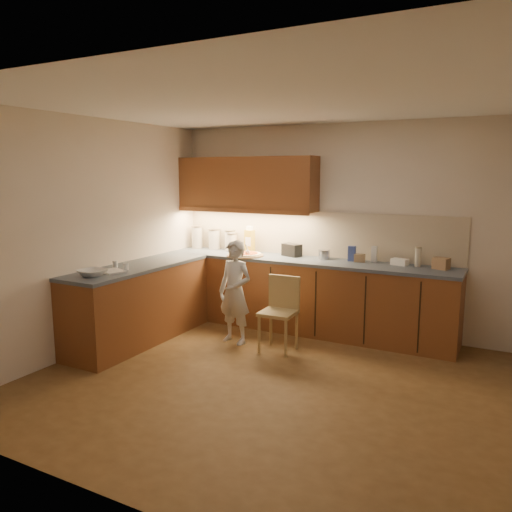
% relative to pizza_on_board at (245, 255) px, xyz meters
% --- Properties ---
extents(room, '(4.54, 4.50, 2.62)m').
position_rel_pizza_on_board_xyz_m(room, '(1.14, -1.55, 0.74)').
color(room, brown).
rests_on(room, ground).
extents(l_counter, '(3.77, 2.62, 0.92)m').
position_rel_pizza_on_board_xyz_m(l_counter, '(0.22, -0.30, -0.48)').
color(l_counter, brown).
rests_on(l_counter, ground).
extents(backsplash, '(3.75, 0.02, 0.58)m').
position_rel_pizza_on_board_xyz_m(backsplash, '(0.77, 0.44, 0.27)').
color(backsplash, beige).
rests_on(backsplash, l_counter).
extents(upper_cabinets, '(1.95, 0.36, 0.73)m').
position_rel_pizza_on_board_xyz_m(upper_cabinets, '(-0.13, 0.27, 0.91)').
color(upper_cabinets, brown).
rests_on(upper_cabinets, ground).
extents(pizza_on_board, '(0.48, 0.48, 0.19)m').
position_rel_pizza_on_board_xyz_m(pizza_on_board, '(0.00, 0.00, 0.00)').
color(pizza_on_board, tan).
rests_on(pizza_on_board, l_counter).
extents(child, '(0.48, 0.36, 1.22)m').
position_rel_pizza_on_board_xyz_m(child, '(0.24, -0.68, -0.33)').
color(child, silver).
rests_on(child, ground).
extents(wooden_chair, '(0.39, 0.39, 0.84)m').
position_rel_pizza_on_board_xyz_m(wooden_chair, '(0.81, -0.64, -0.45)').
color(wooden_chair, tan).
rests_on(wooden_chair, ground).
extents(mixing_bowl, '(0.31, 0.31, 0.07)m').
position_rel_pizza_on_board_xyz_m(mixing_bowl, '(-0.81, -1.86, 0.01)').
color(mixing_bowl, white).
rests_on(mixing_bowl, l_counter).
extents(canister_a, '(0.16, 0.16, 0.32)m').
position_rel_pizza_on_board_xyz_m(canister_a, '(-0.95, 0.29, 0.14)').
color(canister_a, beige).
rests_on(canister_a, l_counter).
extents(canister_b, '(0.17, 0.17, 0.29)m').
position_rel_pizza_on_board_xyz_m(canister_b, '(-0.68, 0.33, 0.13)').
color(canister_b, silver).
rests_on(canister_b, l_counter).
extents(canister_c, '(0.15, 0.15, 0.29)m').
position_rel_pizza_on_board_xyz_m(canister_c, '(-0.42, 0.31, 0.12)').
color(canister_c, silver).
rests_on(canister_c, l_counter).
extents(canister_d, '(0.15, 0.15, 0.25)m').
position_rel_pizza_on_board_xyz_m(canister_d, '(-0.39, 0.31, 0.11)').
color(canister_d, silver).
rests_on(canister_d, l_counter).
extents(oil_jug, '(0.14, 0.11, 0.36)m').
position_rel_pizza_on_board_xyz_m(oil_jug, '(-0.10, 0.30, 0.14)').
color(oil_jug, gold).
rests_on(oil_jug, l_counter).
extents(toaster, '(0.29, 0.23, 0.17)m').
position_rel_pizza_on_board_xyz_m(toaster, '(0.54, 0.28, 0.06)').
color(toaster, black).
rests_on(toaster, l_counter).
extents(steel_pot, '(0.15, 0.15, 0.11)m').
position_rel_pizza_on_board_xyz_m(steel_pot, '(0.98, 0.29, 0.04)').
color(steel_pot, '#ACABB0').
rests_on(steel_pot, l_counter).
extents(blue_box, '(0.10, 0.08, 0.19)m').
position_rel_pizza_on_board_xyz_m(blue_box, '(1.34, 0.29, 0.07)').
color(blue_box, '#2E408B').
rests_on(blue_box, l_counter).
extents(card_box_a, '(0.15, 0.12, 0.09)m').
position_rel_pizza_on_board_xyz_m(card_box_a, '(1.44, 0.28, 0.03)').
color(card_box_a, '#A58259').
rests_on(card_box_a, l_counter).
extents(white_bottle, '(0.06, 0.06, 0.19)m').
position_rel_pizza_on_board_xyz_m(white_bottle, '(1.60, 0.36, 0.07)').
color(white_bottle, silver).
rests_on(white_bottle, l_counter).
extents(flat_pack, '(0.21, 0.16, 0.07)m').
position_rel_pizza_on_board_xyz_m(flat_pack, '(1.92, 0.30, 0.02)').
color(flat_pack, white).
rests_on(flat_pack, l_counter).
extents(tall_jar, '(0.07, 0.07, 0.23)m').
position_rel_pizza_on_board_xyz_m(tall_jar, '(2.12, 0.29, 0.10)').
color(tall_jar, beige).
rests_on(tall_jar, l_counter).
extents(card_box_b, '(0.20, 0.17, 0.13)m').
position_rel_pizza_on_board_xyz_m(card_box_b, '(2.38, 0.25, 0.04)').
color(card_box_b, '#9D7954').
rests_on(card_box_b, l_counter).
extents(dough_cloth, '(0.33, 0.30, 0.02)m').
position_rel_pizza_on_board_xyz_m(dough_cloth, '(-0.77, -1.61, -0.01)').
color(dough_cloth, silver).
rests_on(dough_cloth, l_counter).
extents(spice_jar_a, '(0.08, 0.08, 0.08)m').
position_rel_pizza_on_board_xyz_m(spice_jar_a, '(-0.94, -1.39, 0.02)').
color(spice_jar_a, white).
rests_on(spice_jar_a, l_counter).
extents(spice_jar_b, '(0.08, 0.08, 0.08)m').
position_rel_pizza_on_board_xyz_m(spice_jar_b, '(-0.72, -1.45, 0.02)').
color(spice_jar_b, white).
rests_on(spice_jar_b, l_counter).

